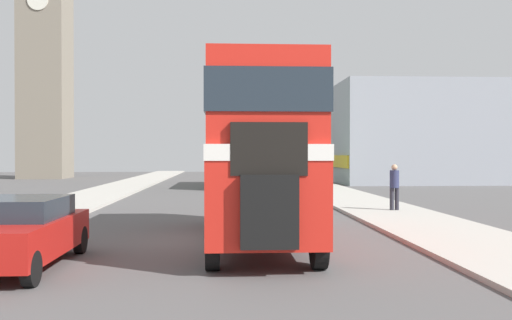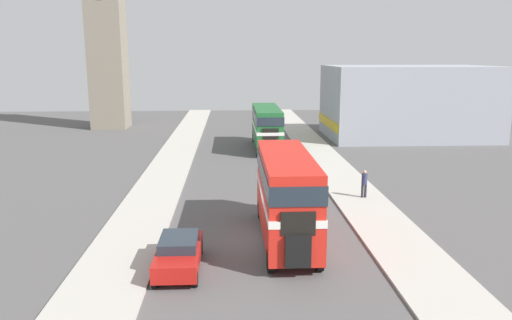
{
  "view_description": "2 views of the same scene",
  "coord_description": "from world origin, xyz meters",
  "px_view_note": "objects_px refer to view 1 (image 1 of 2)",
  "views": [
    {
      "loc": [
        0.34,
        -15.24,
        2.34
      ],
      "look_at": [
        1.17,
        -0.08,
        2.18
      ],
      "focal_mm": 40.0,
      "sensor_mm": 36.0,
      "label": 1
    },
    {
      "loc": [
        -1.53,
        -23.94,
        9.24
      ],
      "look_at": [
        0.0,
        6.82,
        2.71
      ],
      "focal_mm": 35.0,
      "sensor_mm": 36.0,
      "label": 2
    }
  ],
  "objects_px": {
    "bus_distant": "(248,152)",
    "pedestrian_walking": "(394,184)",
    "car_parked_near": "(19,231)",
    "double_decker_bus": "(256,144)"
  },
  "relations": [
    {
      "from": "bus_distant",
      "to": "double_decker_bus",
      "type": "bearing_deg",
      "value": -91.82
    },
    {
      "from": "double_decker_bus",
      "to": "bus_distant",
      "type": "xyz_separation_m",
      "value": [
        0.8,
        25.12,
        -0.16
      ]
    },
    {
      "from": "bus_distant",
      "to": "pedestrian_walking",
      "type": "height_order",
      "value": "bus_distant"
    },
    {
      "from": "bus_distant",
      "to": "pedestrian_walking",
      "type": "relative_size",
      "value": 5.6
    },
    {
      "from": "double_decker_bus",
      "to": "pedestrian_walking",
      "type": "xyz_separation_m",
      "value": [
        5.88,
        7.06,
        -1.46
      ]
    },
    {
      "from": "bus_distant",
      "to": "car_parked_near",
      "type": "distance_m",
      "value": 28.99
    },
    {
      "from": "car_parked_near",
      "to": "pedestrian_walking",
      "type": "bearing_deg",
      "value": 43.28
    },
    {
      "from": "double_decker_bus",
      "to": "car_parked_near",
      "type": "relative_size",
      "value": 2.15
    },
    {
      "from": "car_parked_near",
      "to": "pedestrian_walking",
      "type": "distance_m",
      "value": 15.02
    },
    {
      "from": "bus_distant",
      "to": "car_parked_near",
      "type": "height_order",
      "value": "bus_distant"
    }
  ]
}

